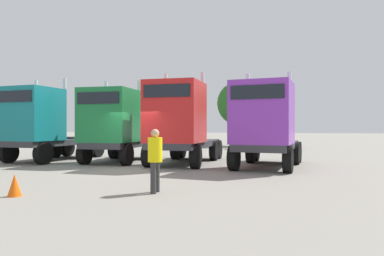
{
  "coord_description": "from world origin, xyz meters",
  "views": [
    {
      "loc": [
        6.84,
        -14.01,
        1.82
      ],
      "look_at": [
        1.91,
        3.23,
        1.78
      ],
      "focal_mm": 33.34,
      "sensor_mm": 36.0,
      "label": 1
    }
  ],
  "objects_px": {
    "semi_truck_green": "(115,125)",
    "semi_truck_red": "(179,123)",
    "semi_truck_purple": "(265,124)",
    "traffic_cone_near": "(15,185)",
    "semi_truck_teal": "(41,124)",
    "visitor_in_hivis": "(155,156)"
  },
  "relations": [
    {
      "from": "semi_truck_green",
      "to": "semi_truck_red",
      "type": "height_order",
      "value": "semi_truck_red"
    },
    {
      "from": "semi_truck_green",
      "to": "semi_truck_purple",
      "type": "distance_m",
      "value": 7.56
    },
    {
      "from": "semi_truck_green",
      "to": "traffic_cone_near",
      "type": "distance_m",
      "value": 8.94
    },
    {
      "from": "semi_truck_purple",
      "to": "traffic_cone_near",
      "type": "height_order",
      "value": "semi_truck_purple"
    },
    {
      "from": "visitor_in_hivis",
      "to": "traffic_cone_near",
      "type": "xyz_separation_m",
      "value": [
        -3.37,
        -1.48,
        -0.73
      ]
    },
    {
      "from": "semi_truck_green",
      "to": "semi_truck_purple",
      "type": "relative_size",
      "value": 0.96
    },
    {
      "from": "semi_truck_teal",
      "to": "semi_truck_purple",
      "type": "bearing_deg",
      "value": 93.34
    },
    {
      "from": "semi_truck_teal",
      "to": "semi_truck_red",
      "type": "distance_m",
      "value": 7.53
    },
    {
      "from": "semi_truck_purple",
      "to": "visitor_in_hivis",
      "type": "distance_m",
      "value": 7.12
    },
    {
      "from": "visitor_in_hivis",
      "to": "traffic_cone_near",
      "type": "bearing_deg",
      "value": 22.11
    },
    {
      "from": "semi_truck_teal",
      "to": "semi_truck_red",
      "type": "xyz_separation_m",
      "value": [
        7.52,
        0.39,
        0.05
      ]
    },
    {
      "from": "semi_truck_teal",
      "to": "semi_truck_red",
      "type": "bearing_deg",
      "value": 96.17
    },
    {
      "from": "semi_truck_teal",
      "to": "semi_truck_purple",
      "type": "xyz_separation_m",
      "value": [
        11.56,
        0.03,
        -0.02
      ]
    },
    {
      "from": "semi_truck_green",
      "to": "semi_truck_red",
      "type": "relative_size",
      "value": 0.9
    },
    {
      "from": "semi_truck_teal",
      "to": "visitor_in_hivis",
      "type": "height_order",
      "value": "semi_truck_teal"
    },
    {
      "from": "semi_truck_green",
      "to": "traffic_cone_near",
      "type": "bearing_deg",
      "value": 8.35
    },
    {
      "from": "semi_truck_red",
      "to": "semi_truck_purple",
      "type": "relative_size",
      "value": 1.07
    },
    {
      "from": "visitor_in_hivis",
      "to": "semi_truck_green",
      "type": "bearing_deg",
      "value": -56.25
    },
    {
      "from": "semi_truck_red",
      "to": "visitor_in_hivis",
      "type": "height_order",
      "value": "semi_truck_red"
    },
    {
      "from": "semi_truck_red",
      "to": "visitor_in_hivis",
      "type": "relative_size",
      "value": 3.63
    },
    {
      "from": "semi_truck_purple",
      "to": "semi_truck_green",
      "type": "bearing_deg",
      "value": -88.88
    },
    {
      "from": "semi_truck_green",
      "to": "traffic_cone_near",
      "type": "xyz_separation_m",
      "value": [
        1.7,
        -8.62,
        -1.66
      ]
    }
  ]
}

